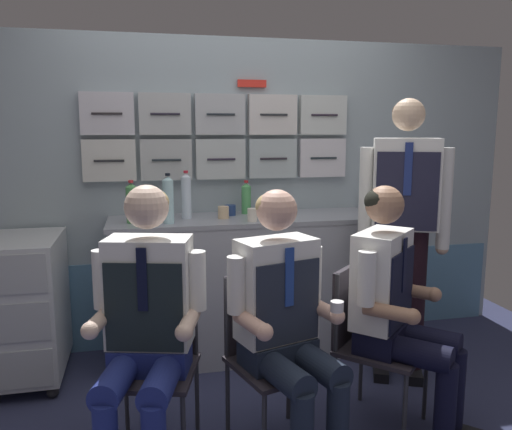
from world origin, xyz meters
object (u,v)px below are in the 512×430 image
Objects in this scene: sparkling_bottle_green at (132,203)px; folding_chair_center at (268,340)px; crew_member_standing at (404,215)px; folding_chair_right at (365,329)px; crew_member_right at (397,300)px; crew_member_left at (146,316)px; crew_member_center at (286,315)px; folding_chair_left at (156,345)px; service_trolley at (28,305)px; espresso_cup_small at (252,215)px.

folding_chair_center is at bearing -55.90° from sparkling_bottle_green.
crew_member_standing is at bearing 25.70° from folding_chair_center.
sparkling_bottle_green reaches higher than folding_chair_right.
crew_member_right is at bearing -45.84° from folding_chair_right.
crew_member_left is 0.75× the size of crew_member_standing.
crew_member_center is 0.60m from crew_member_right.
folding_chair_left is 1.63m from crew_member_standing.
espresso_cup_small is at bearing -3.40° from service_trolley.
service_trolley is 0.71× the size of crew_member_right.
folding_chair_center is 1.27m from sparkling_bottle_green.
service_trolley is at bearing 168.60° from crew_member_standing.
crew_member_standing is at bearing -11.40° from service_trolley.
service_trolley is 1.47m from espresso_cup_small.
folding_chair_left and folding_chair_center have the same top height.
sparkling_bottle_green is at bearing 171.44° from espresso_cup_small.
crew_member_right is at bearing -6.87° from folding_chair_left.
crew_member_center is at bearing -146.07° from crew_member_standing.
crew_member_left reaches higher than service_trolley.
crew_member_standing is (0.43, 0.43, 0.52)m from folding_chair_right.
crew_member_center is (0.63, -0.06, -0.02)m from crew_member_left.
crew_member_left is 1.22m from crew_member_right.
crew_member_right is at bearing 0.42° from crew_member_left.
folding_chair_center is at bearing 8.62° from crew_member_left.
folding_chair_right is at bearing 134.16° from crew_member_right.
crew_member_center is 1.03m from espresso_cup_small.
crew_member_right reaches higher than folding_chair_right.
sparkling_bottle_green is (-1.28, 1.02, 0.39)m from crew_member_right.
crew_member_right is at bearing 7.03° from crew_member_center.
crew_member_right is at bearing -38.58° from sparkling_bottle_green.
folding_chair_left is 0.66× the size of crew_member_right.
folding_chair_left is 0.49× the size of crew_member_standing.
espresso_cup_small is at bearing 118.18° from folding_chair_right.
service_trolley is 1.70m from crew_member_center.
folding_chair_left is (0.73, -0.85, 0.03)m from service_trolley.
sparkling_bottle_green is (0.63, 0.03, 0.60)m from service_trolley.
service_trolley is 2.16m from crew_member_right.
sparkling_bottle_green is at bearing 93.19° from crew_member_left.
crew_member_standing is (0.32, 0.54, 0.33)m from crew_member_right.
folding_chair_center is 10.02× the size of espresso_cup_small.
service_trolley is 2.34m from crew_member_standing.
folding_chair_center is (1.27, -0.91, 0.03)m from service_trolley.
espresso_cup_small is (0.11, 0.83, 0.49)m from folding_chair_center.
service_trolley is 1.08× the size of folding_chair_right.
crew_member_left is 1.09m from sparkling_bottle_green.
folding_chair_right is at bearing -1.50° from folding_chair_left.
crew_member_standing is (0.91, 0.61, 0.33)m from crew_member_center.
folding_chair_right is (1.80, -0.87, 0.03)m from service_trolley.
crew_member_center is 15.21× the size of espresso_cup_small.
folding_chair_right is (0.53, 0.04, 0.00)m from folding_chair_center.
sparkling_bottle_green reaches higher than espresso_cup_small.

